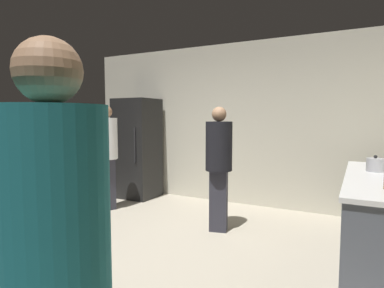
{
  "coord_description": "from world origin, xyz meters",
  "views": [
    {
      "loc": [
        2.08,
        -2.54,
        1.47
      ],
      "look_at": [
        0.37,
        0.72,
        1.16
      ],
      "focal_mm": 30.07,
      "sensor_mm": 36.0,
      "label": 1
    }
  ],
  "objects_px": {
    "foreground_table": "(14,263)",
    "plastic_cup_red": "(62,232)",
    "refrigerator": "(137,148)",
    "beer_bottle_brown": "(20,237)",
    "person_in_teal_shirt": "(56,268)",
    "kettle": "(375,165)",
    "person_in_black_shirt": "(219,159)",
    "person_in_white_shirt": "(107,149)"
  },
  "relations": [
    {
      "from": "foreground_table",
      "to": "kettle",
      "type": "bearing_deg",
      "value": 55.26
    },
    {
      "from": "foreground_table",
      "to": "person_in_teal_shirt",
      "type": "height_order",
      "value": "person_in_teal_shirt"
    },
    {
      "from": "kettle",
      "to": "plastic_cup_red",
      "type": "relative_size",
      "value": 2.22
    },
    {
      "from": "beer_bottle_brown",
      "to": "plastic_cup_red",
      "type": "distance_m",
      "value": 0.23
    },
    {
      "from": "refrigerator",
      "to": "person_in_teal_shirt",
      "type": "xyz_separation_m",
      "value": [
        2.79,
        -4.08,
        0.1
      ]
    },
    {
      "from": "foreground_table",
      "to": "beer_bottle_brown",
      "type": "xyz_separation_m",
      "value": [
        0.12,
        -0.03,
        0.19
      ]
    },
    {
      "from": "person_in_black_shirt",
      "to": "kettle",
      "type": "bearing_deg",
      "value": 78.29
    },
    {
      "from": "refrigerator",
      "to": "plastic_cup_red",
      "type": "bearing_deg",
      "value": -59.04
    },
    {
      "from": "refrigerator",
      "to": "beer_bottle_brown",
      "type": "distance_m",
      "value": 4.18
    },
    {
      "from": "kettle",
      "to": "refrigerator",
      "type": "bearing_deg",
      "value": 166.63
    },
    {
      "from": "beer_bottle_brown",
      "to": "person_in_white_shirt",
      "type": "xyz_separation_m",
      "value": [
        -1.9,
        2.76,
        0.15
      ]
    },
    {
      "from": "kettle",
      "to": "person_in_black_shirt",
      "type": "xyz_separation_m",
      "value": [
        -1.74,
        -0.08,
        -0.04
      ]
    },
    {
      "from": "refrigerator",
      "to": "plastic_cup_red",
      "type": "distance_m",
      "value": 4.03
    },
    {
      "from": "beer_bottle_brown",
      "to": "plastic_cup_red",
      "type": "relative_size",
      "value": 2.09
    },
    {
      "from": "foreground_table",
      "to": "beer_bottle_brown",
      "type": "height_order",
      "value": "beer_bottle_brown"
    },
    {
      "from": "beer_bottle_brown",
      "to": "plastic_cup_red",
      "type": "bearing_deg",
      "value": 69.96
    },
    {
      "from": "kettle",
      "to": "person_in_black_shirt",
      "type": "distance_m",
      "value": 1.74
    },
    {
      "from": "foreground_table",
      "to": "beer_bottle_brown",
      "type": "distance_m",
      "value": 0.22
    },
    {
      "from": "foreground_table",
      "to": "plastic_cup_red",
      "type": "height_order",
      "value": "plastic_cup_red"
    },
    {
      "from": "plastic_cup_red",
      "to": "person_in_black_shirt",
      "type": "height_order",
      "value": "person_in_black_shirt"
    },
    {
      "from": "plastic_cup_red",
      "to": "beer_bottle_brown",
      "type": "bearing_deg",
      "value": -110.04
    },
    {
      "from": "kettle",
      "to": "beer_bottle_brown",
      "type": "relative_size",
      "value": 1.06
    },
    {
      "from": "person_in_white_shirt",
      "to": "beer_bottle_brown",
      "type": "bearing_deg",
      "value": -26.27
    },
    {
      "from": "beer_bottle_brown",
      "to": "person_in_black_shirt",
      "type": "height_order",
      "value": "person_in_black_shirt"
    },
    {
      "from": "person_in_teal_shirt",
      "to": "beer_bottle_brown",
      "type": "bearing_deg",
      "value": -10.1
    },
    {
      "from": "kettle",
      "to": "person_in_teal_shirt",
      "type": "height_order",
      "value": "person_in_teal_shirt"
    },
    {
      "from": "kettle",
      "to": "foreground_table",
      "type": "xyz_separation_m",
      "value": [
        -1.9,
        -2.73,
        -0.34
      ]
    },
    {
      "from": "person_in_white_shirt",
      "to": "person_in_black_shirt",
      "type": "distance_m",
      "value": 1.94
    },
    {
      "from": "person_in_black_shirt",
      "to": "person_in_teal_shirt",
      "type": "relative_size",
      "value": 0.94
    },
    {
      "from": "foreground_table",
      "to": "plastic_cup_red",
      "type": "bearing_deg",
      "value": 42.46
    },
    {
      "from": "kettle",
      "to": "beer_bottle_brown",
      "type": "bearing_deg",
      "value": -122.73
    },
    {
      "from": "plastic_cup_red",
      "to": "person_in_teal_shirt",
      "type": "distance_m",
      "value": 0.98
    },
    {
      "from": "refrigerator",
      "to": "person_in_black_shirt",
      "type": "height_order",
      "value": "refrigerator"
    },
    {
      "from": "refrigerator",
      "to": "foreground_table",
      "type": "bearing_deg",
      "value": -62.64
    },
    {
      "from": "refrigerator",
      "to": "beer_bottle_brown",
      "type": "bearing_deg",
      "value": -61.44
    },
    {
      "from": "person_in_black_shirt",
      "to": "person_in_teal_shirt",
      "type": "distance_m",
      "value": 3.2
    },
    {
      "from": "person_in_white_shirt",
      "to": "refrigerator",
      "type": "bearing_deg",
      "value": 125.08
    },
    {
      "from": "foreground_table",
      "to": "person_in_black_shirt",
      "type": "bearing_deg",
      "value": 86.67
    },
    {
      "from": "person_in_teal_shirt",
      "to": "kettle",
      "type": "bearing_deg",
      "value": -89.65
    },
    {
      "from": "kettle",
      "to": "person_in_black_shirt",
      "type": "relative_size",
      "value": 0.15
    },
    {
      "from": "beer_bottle_brown",
      "to": "person_in_white_shirt",
      "type": "relative_size",
      "value": 0.14
    },
    {
      "from": "refrigerator",
      "to": "plastic_cup_red",
      "type": "xyz_separation_m",
      "value": [
        2.07,
        -3.46,
        -0.11
      ]
    }
  ]
}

